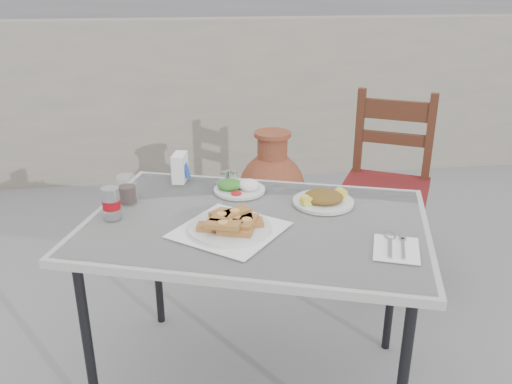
{
  "coord_description": "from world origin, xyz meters",
  "views": [
    {
      "loc": [
        -0.38,
        -1.61,
        1.51
      ],
      "look_at": [
        -0.14,
        0.12,
        0.8
      ],
      "focal_mm": 38.0,
      "sensor_mm": 36.0,
      "label": 1
    }
  ],
  "objects": [
    {
      "name": "cafe_table",
      "position": [
        -0.15,
        0.07,
        0.66
      ],
      "size": [
        1.37,
        1.13,
        0.72
      ],
      "rotation": [
        0.0,
        0.0,
        -0.33
      ],
      "color": "black",
      "rests_on": "ground"
    },
    {
      "name": "pide_plate",
      "position": [
        -0.25,
        0.0,
        0.74
      ],
      "size": [
        0.44,
        0.44,
        0.06
      ],
      "rotation": [
        0.0,
        0.0,
        -0.68
      ],
      "color": "white",
      "rests_on": "cafe_table"
    },
    {
      "name": "salad_rice_plate",
      "position": [
        -0.18,
        0.34,
        0.73
      ],
      "size": [
        0.2,
        0.2,
        0.05
      ],
      "color": "silver",
      "rests_on": "cafe_table"
    },
    {
      "name": "salad_chopped_plate",
      "position": [
        0.12,
        0.18,
        0.73
      ],
      "size": [
        0.23,
        0.23,
        0.05
      ],
      "color": "silver",
      "rests_on": "cafe_table"
    },
    {
      "name": "soda_can",
      "position": [
        -0.64,
        0.16,
        0.77
      ],
      "size": [
        0.06,
        0.06,
        0.11
      ],
      "color": "#BDBCC1",
      "rests_on": "cafe_table"
    },
    {
      "name": "cola_glass",
      "position": [
        -0.6,
        0.29,
        0.76
      ],
      "size": [
        0.07,
        0.07,
        0.1
      ],
      "color": "white",
      "rests_on": "cafe_table"
    },
    {
      "name": "napkin_holder",
      "position": [
        -0.41,
        0.49,
        0.77
      ],
      "size": [
        0.08,
        0.11,
        0.12
      ],
      "rotation": [
        0.0,
        0.0,
        -0.24
      ],
      "color": "white",
      "rests_on": "cafe_table"
    },
    {
      "name": "condiment_caddy",
      "position": [
        -0.21,
        0.42,
        0.74
      ],
      "size": [
        0.11,
        0.1,
        0.06
      ],
      "rotation": [
        0.0,
        0.0,
        -0.48
      ],
      "color": "#AEAEB5",
      "rests_on": "cafe_table"
    },
    {
      "name": "cutlery_napkin",
      "position": [
        0.25,
        -0.19,
        0.72
      ],
      "size": [
        0.19,
        0.22,
        0.01
      ],
      "rotation": [
        0.0,
        0.0,
        -0.36
      ],
      "color": "white",
      "rests_on": "cafe_table"
    },
    {
      "name": "chair",
      "position": [
        0.64,
        0.87,
        0.49
      ],
      "size": [
        0.57,
        0.57,
        0.95
      ],
      "rotation": [
        0.0,
        0.0,
        -0.5
      ],
      "color": "#3D1F10",
      "rests_on": "ground"
    },
    {
      "name": "terracotta_urn",
      "position": [
        0.1,
        1.23,
        0.32
      ],
      "size": [
        0.4,
        0.4,
        0.69
      ],
      "color": "brown",
      "rests_on": "ground"
    },
    {
      "name": "back_wall",
      "position": [
        0.0,
        2.5,
        0.6
      ],
      "size": [
        6.0,
        0.25,
        1.2
      ],
      "primitive_type": "cube",
      "color": "gray",
      "rests_on": "ground"
    }
  ]
}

